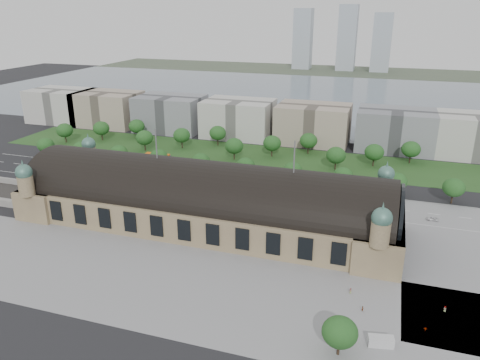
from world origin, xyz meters
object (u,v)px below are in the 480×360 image
(parked_car_6, at_px, (179,193))
(bus_west, at_px, (228,196))
(traffic_car_6, at_px, (432,219))
(bus_east, at_px, (316,206))
(pedestrian_3, at_px, (425,329))
(pedestrian_1, at_px, (363,309))
(traffic_car_3, at_px, (206,179))
(parked_car_0, at_px, (107,184))
(traffic_car_5, at_px, (353,196))
(traffic_car_1, at_px, (76,165))
(pedestrian_5, at_px, (445,309))
(parked_car_4, at_px, (115,188))
(petrol_station, at_px, (160,157))
(parked_car_1, at_px, (110,187))
(traffic_car_4, at_px, (218,189))
(pedestrian_0, at_px, (351,291))
(bus_mid, at_px, (255,199))
(traffic_car_2, at_px, (83,179))
(parked_car_3, at_px, (156,191))
(parked_car_5, at_px, (141,191))
(van_south, at_px, (379,341))
(parked_car_2, at_px, (137,191))

(parked_car_6, height_order, bus_west, bus_west)
(traffic_car_6, distance_m, bus_east, 47.08)
(pedestrian_3, bearing_deg, pedestrian_1, -10.37)
(traffic_car_3, height_order, parked_car_0, traffic_car_3)
(traffic_car_5, bearing_deg, traffic_car_1, 96.94)
(bus_east, height_order, pedestrian_5, bus_east)
(traffic_car_6, height_order, parked_car_4, parked_car_4)
(petrol_station, distance_m, parked_car_4, 44.35)
(parked_car_4, distance_m, parked_car_6, 31.60)
(parked_car_0, relative_size, parked_car_1, 0.81)
(pedestrian_5, bearing_deg, traffic_car_4, -164.86)
(pedestrian_0, bearing_deg, bus_mid, 131.78)
(bus_mid, distance_m, pedestrian_0, 75.66)
(parked_car_4, height_order, bus_mid, bus_mid)
(parked_car_0, bearing_deg, traffic_car_2, -136.09)
(traffic_car_6, distance_m, bus_west, 87.03)
(petrol_station, relative_size, parked_car_3, 3.68)
(petrol_station, bearing_deg, parked_car_4, -91.31)
(traffic_car_3, relative_size, parked_car_5, 1.08)
(traffic_car_5, relative_size, pedestrian_3, 2.59)
(parked_car_5, relative_size, bus_west, 0.48)
(traffic_car_3, relative_size, pedestrian_5, 3.10)
(traffic_car_1, distance_m, bus_east, 135.56)
(parked_car_0, xyz_separation_m, bus_east, (101.97, 2.00, 1.09))
(traffic_car_6, distance_m, parked_car_3, 122.06)
(pedestrian_5, bearing_deg, bus_east, 178.94)
(petrol_station, bearing_deg, traffic_car_5, -9.92)
(parked_car_4, distance_m, parked_car_5, 13.14)
(bus_mid, bearing_deg, van_south, -149.27)
(pedestrian_1, relative_size, pedestrian_5, 0.98)
(parked_car_3, distance_m, bus_west, 35.05)
(bus_east, distance_m, pedestrian_3, 82.08)
(van_south, bearing_deg, traffic_car_2, 140.17)
(traffic_car_1, xyz_separation_m, van_south, (164.09, -97.95, 0.52))
(pedestrian_3, bearing_deg, parked_car_3, -27.35)
(parked_car_6, relative_size, pedestrian_0, 3.01)
(traffic_car_4, relative_size, parked_car_4, 0.93)
(pedestrian_5, bearing_deg, parked_car_4, -149.92)
(traffic_car_3, bearing_deg, traffic_car_2, 106.21)
(traffic_car_1, relative_size, traffic_car_2, 0.95)
(traffic_car_4, distance_m, pedestrian_5, 116.69)
(parked_car_5, distance_m, van_south, 134.55)
(pedestrian_0, xyz_separation_m, pedestrian_5, (26.51, -0.81, 0.02))
(traffic_car_2, relative_size, pedestrian_3, 2.93)
(traffic_car_3, height_order, bus_mid, bus_mid)
(traffic_car_2, bearing_deg, van_south, 63.93)
(parked_car_2, relative_size, pedestrian_5, 2.98)
(traffic_car_1, bearing_deg, parked_car_4, -117.24)
(traffic_car_2, height_order, parked_car_6, parked_car_6)
(parked_car_0, relative_size, van_south, 0.65)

